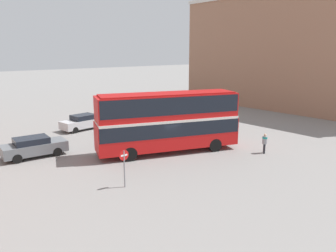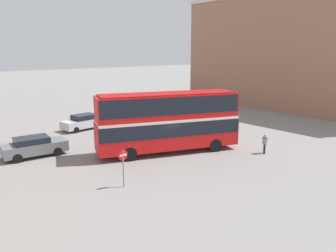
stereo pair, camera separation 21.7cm
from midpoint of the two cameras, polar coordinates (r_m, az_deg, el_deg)
The scene contains 7 objects.
ground_plane at distance 26.21m, azimuth 0.71°, elevation -4.59°, with size 240.00×240.00×0.00m, color gray.
building_row_right at distance 49.18m, azimuth 21.21°, elevation 12.01°, with size 9.30×31.55×15.57m.
double_decker_bus at distance 25.60m, azimuth 0.24°, elevation 1.29°, with size 11.39×6.43×4.74m.
pedestrian_foreground at distance 26.78m, azimuth 16.74°, elevation -2.60°, with size 0.55×0.55×1.59m.
parked_car_kerb_near at distance 26.96m, azimuth -22.06°, elevation -3.30°, with size 4.79×2.32×1.54m.
parked_car_kerb_far at distance 34.67m, azimuth -14.38°, elevation 0.70°, with size 4.44×2.26×1.53m.
no_entry_sign at distance 19.43m, azimuth -7.49°, elevation -6.26°, with size 0.63×0.08×2.30m.
Camera 2 is at (-16.35, -18.88, 7.93)m, focal length 35.00 mm.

